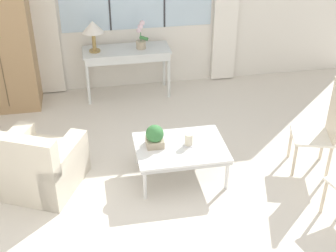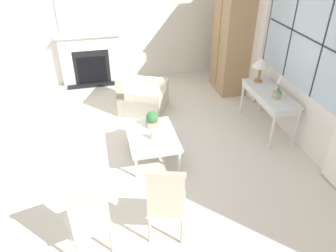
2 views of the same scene
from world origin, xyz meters
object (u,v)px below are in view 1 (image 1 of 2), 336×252
console_table (126,55)px  pillar_candle (189,140)px  table_lamp (93,28)px  coffee_table (180,149)px  armchair_upholstered (36,166)px  potted_orchid (141,38)px  side_chair_wooden (324,124)px  potted_plant_small (155,136)px

console_table → pillar_candle: bearing=-78.2°
table_lamp → coffee_table: 2.41m
armchair_upholstered → coffee_table: (1.59, -0.10, 0.10)m
potted_orchid → coffee_table: potted_orchid is taller
console_table → armchair_upholstered: (-1.23, -2.06, -0.38)m
table_lamp → coffee_table: table_lamp is taller
console_table → table_lamp: table_lamp is taller
console_table → potted_orchid: 0.33m
side_chair_wooden → pillar_candle: side_chair_wooden is taller
table_lamp → potted_plant_small: size_ratio=1.78×
table_lamp → coffee_table: bearing=-69.3°
armchair_upholstered → pillar_candle: bearing=-3.4°
side_chair_wooden → coffee_table: (-1.61, 0.14, -0.23)m
armchair_upholstered → pillar_candle: size_ratio=7.28×
potted_orchid → armchair_upholstered: 2.59m
side_chair_wooden → armchair_upholstered: bearing=175.7°
coffee_table → console_table: bearing=99.5°
table_lamp → potted_plant_small: (0.54, -2.09, -0.55)m
table_lamp → coffee_table: (0.81, -2.15, -0.71)m
armchair_upholstered → pillar_candle: armchair_upholstered is taller
side_chair_wooden → pillar_candle: size_ratio=7.05×
table_lamp → potted_plant_small: bearing=-75.6°
table_lamp → potted_orchid: size_ratio=1.09×
armchair_upholstered → potted_plant_small: bearing=-1.6°
table_lamp → console_table: bearing=1.3°
console_table → table_lamp: bearing=-178.7°
armchair_upholstered → coffee_table: bearing=-3.6°
console_table → coffee_table: 2.21m
table_lamp → armchair_upholstered: bearing=-110.7°
table_lamp → pillar_candle: (0.91, -2.15, -0.61)m
console_table → coffee_table: console_table is taller
coffee_table → pillar_candle: 0.14m
pillar_candle → potted_orchid: bearing=96.1°
coffee_table → pillar_candle: (0.09, -0.00, 0.11)m
side_chair_wooden → potted_orchid: bearing=127.3°
potted_orchid → armchair_upholstered: size_ratio=0.37×
potted_orchid → potted_plant_small: potted_orchid is taller
potted_plant_small → pillar_candle: (0.37, -0.06, -0.06)m
potted_plant_small → table_lamp: bearing=104.4°
pillar_candle → potted_plant_small: bearing=170.4°
console_table → armchair_upholstered: armchair_upholstered is taller
console_table → pillar_candle: size_ratio=8.15×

